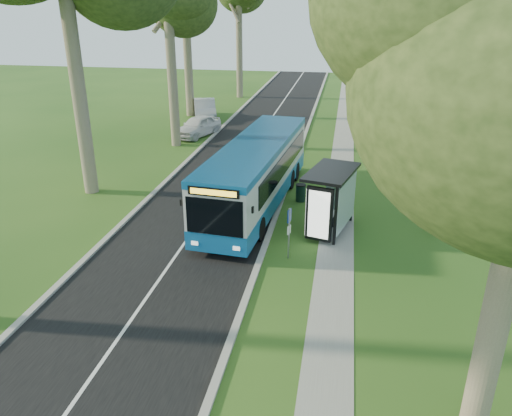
# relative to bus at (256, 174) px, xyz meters

# --- Properties ---
(ground) EXTENTS (120.00, 120.00, 0.00)m
(ground) POSITION_rel_bus_xyz_m (1.20, -7.64, -1.72)
(ground) COLOR #244B17
(ground) RESTS_ON ground
(road) EXTENTS (7.00, 100.00, 0.02)m
(road) POSITION_rel_bus_xyz_m (-2.30, 2.36, -1.71)
(road) COLOR black
(road) RESTS_ON ground
(kerb_east) EXTENTS (0.25, 100.00, 0.12)m
(kerb_east) POSITION_rel_bus_xyz_m (1.20, 2.36, -1.66)
(kerb_east) COLOR #9E9B93
(kerb_east) RESTS_ON ground
(kerb_west) EXTENTS (0.25, 100.00, 0.12)m
(kerb_west) POSITION_rel_bus_xyz_m (-5.80, 2.36, -1.66)
(kerb_west) COLOR #9E9B93
(kerb_west) RESTS_ON ground
(centre_line) EXTENTS (0.12, 100.00, 0.00)m
(centre_line) POSITION_rel_bus_xyz_m (-2.30, 2.36, -1.70)
(centre_line) COLOR white
(centre_line) RESTS_ON road
(footpath) EXTENTS (1.50, 100.00, 0.02)m
(footpath) POSITION_rel_bus_xyz_m (4.20, 2.36, -1.71)
(footpath) COLOR gray
(footpath) RESTS_ON ground
(bus) EXTENTS (3.70, 12.72, 3.32)m
(bus) POSITION_rel_bus_xyz_m (0.00, 0.00, 0.00)
(bus) COLOR silver
(bus) RESTS_ON ground
(bus_stop_sign) EXTENTS (0.14, 0.31, 2.20)m
(bus_stop_sign) POSITION_rel_bus_xyz_m (2.30, -5.37, -0.33)
(bus_stop_sign) COLOR gray
(bus_stop_sign) RESTS_ON ground
(bus_shelter) EXTENTS (2.59, 3.69, 2.87)m
(bus_shelter) POSITION_rel_bus_xyz_m (3.94, -2.78, 0.32)
(bus_shelter) COLOR black
(bus_shelter) RESTS_ON ground
(litter_bin) EXTENTS (0.53, 0.53, 0.93)m
(litter_bin) POSITION_rel_bus_xyz_m (2.18, 1.00, -1.25)
(litter_bin) COLOR black
(litter_bin) RESTS_ON ground
(car_white) EXTENTS (3.21, 4.90, 1.55)m
(car_white) POSITION_rel_bus_xyz_m (-7.01, 13.24, -0.95)
(car_white) COLOR silver
(car_white) RESTS_ON ground
(car_silver) EXTENTS (3.33, 5.50, 1.71)m
(car_silver) POSITION_rel_bus_xyz_m (-8.10, 19.19, -0.87)
(car_silver) COLOR #9C9EA3
(car_silver) RESTS_ON ground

